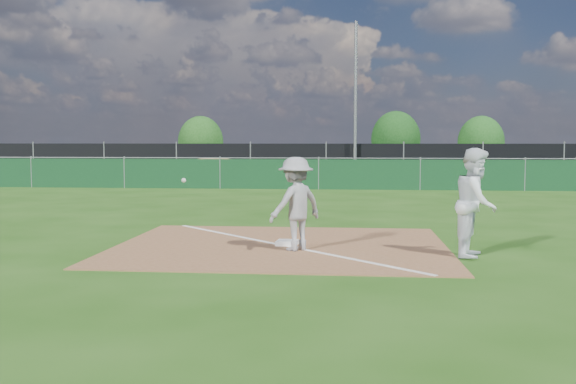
% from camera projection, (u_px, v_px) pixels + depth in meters
% --- Properties ---
extents(ground, '(90.00, 90.00, 0.00)m').
position_uv_depth(ground, '(311.00, 201.00, 20.68)').
color(ground, '#204B10').
rests_on(ground, ground).
extents(infield_dirt, '(6.00, 5.00, 0.02)m').
position_uv_depth(infield_dirt, '(281.00, 246.00, 11.75)').
color(infield_dirt, brown).
rests_on(infield_dirt, ground).
extents(foul_line, '(5.01, 5.01, 0.01)m').
position_uv_depth(foul_line, '(281.00, 245.00, 11.75)').
color(foul_line, white).
rests_on(foul_line, infield_dirt).
extents(green_fence, '(44.00, 0.05, 1.20)m').
position_uv_depth(green_fence, '(319.00, 174.00, 25.59)').
color(green_fence, '#0F371B').
rests_on(green_fence, ground).
extents(dirt_mound, '(3.38, 2.60, 1.17)m').
position_uv_depth(dirt_mound, '(214.00, 170.00, 29.55)').
color(dirt_mound, olive).
rests_on(dirt_mound, ground).
extents(black_fence, '(46.00, 0.04, 1.80)m').
position_uv_depth(black_fence, '(326.00, 161.00, 33.51)').
color(black_fence, black).
rests_on(black_fence, ground).
extents(parking_lot, '(46.00, 9.00, 0.01)m').
position_uv_depth(parking_lot, '(329.00, 173.00, 38.54)').
color(parking_lot, black).
rests_on(parking_lot, ground).
extents(light_pole, '(0.16, 0.16, 8.00)m').
position_uv_depth(light_pole, '(355.00, 101.00, 32.82)').
color(light_pole, slate).
rests_on(light_pole, ground).
extents(first_base, '(0.41, 0.41, 0.08)m').
position_uv_depth(first_base, '(287.00, 243.00, 11.78)').
color(first_base, white).
rests_on(first_base, infield_dirt).
extents(play_at_first, '(2.59, 1.16, 1.63)m').
position_uv_depth(play_at_first, '(296.00, 204.00, 11.16)').
color(play_at_first, '#A8A8AB').
rests_on(play_at_first, infield_dirt).
extents(runner, '(0.92, 1.05, 1.81)m').
position_uv_depth(runner, '(476.00, 203.00, 10.62)').
color(runner, white).
rests_on(runner, ground).
extents(car_left, '(5.21, 3.51, 1.65)m').
position_uv_depth(car_left, '(256.00, 159.00, 38.72)').
color(car_left, '#A0A3A7').
rests_on(car_left, parking_lot).
extents(car_mid, '(5.05, 2.84, 1.58)m').
position_uv_depth(car_mid, '(311.00, 160.00, 39.04)').
color(car_mid, black).
rests_on(car_mid, parking_lot).
extents(car_right, '(5.16, 2.95, 1.41)m').
position_uv_depth(car_right, '(444.00, 162.00, 38.21)').
color(car_right, black).
rests_on(car_right, parking_lot).
extents(tree_left, '(3.07, 3.07, 3.64)m').
position_uv_depth(tree_left, '(201.00, 142.00, 43.63)').
color(tree_left, '#382316').
rests_on(tree_left, ground).
extents(tree_mid, '(3.38, 3.38, 4.01)m').
position_uv_depth(tree_mid, '(396.00, 139.00, 44.36)').
color(tree_mid, '#382316').
rests_on(tree_mid, ground).
extents(tree_right, '(3.06, 3.06, 3.63)m').
position_uv_depth(tree_right, '(481.00, 142.00, 43.17)').
color(tree_right, '#382316').
rests_on(tree_right, ground).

